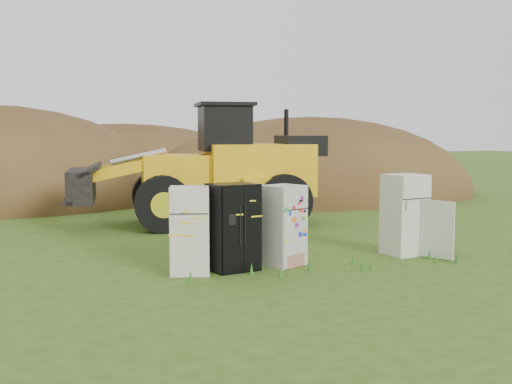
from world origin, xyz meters
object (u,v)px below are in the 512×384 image
(fridge_black_side, at_px, (233,227))
(fridge_sticker, at_px, (283,225))
(wheel_loader, at_px, (194,164))
(fridge_leftmost, at_px, (190,231))
(fridge_open_door, at_px, (405,215))

(fridge_black_side, xyz_separation_m, fridge_sticker, (1.06, 0.04, -0.03))
(wheel_loader, bearing_deg, fridge_leftmost, -97.54)
(fridge_sticker, bearing_deg, wheel_loader, 68.02)
(fridge_leftmost, distance_m, fridge_sticker, 1.92)
(fridge_leftmost, bearing_deg, fridge_open_door, 18.52)
(fridge_sticker, xyz_separation_m, fridge_open_door, (2.87, 0.02, 0.07))
(fridge_black_side, distance_m, fridge_open_door, 3.93)
(fridge_sticker, distance_m, fridge_open_door, 2.87)
(fridge_black_side, height_order, wheel_loader, wheel_loader)
(wheel_loader, bearing_deg, fridge_open_door, -53.68)
(fridge_leftmost, bearing_deg, wheel_loader, 89.87)
(fridge_leftmost, xyz_separation_m, fridge_open_door, (4.79, 0.06, 0.05))
(fridge_black_side, height_order, fridge_sticker, fridge_black_side)
(fridge_sticker, height_order, wheel_loader, wheel_loader)
(fridge_leftmost, xyz_separation_m, fridge_black_side, (0.86, 0.01, 0.02))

